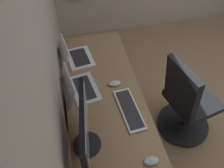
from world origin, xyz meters
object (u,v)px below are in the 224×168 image
object	(u,v)px
drawer_pedestal	(103,122)
mouse_spare	(115,83)
monitor_primary	(85,127)
laptop_leftmost	(78,87)
laptop_left	(73,56)
office_chair	(186,103)
mouse_main	(151,161)
keyboard_main	(129,109)

from	to	relation	value
drawer_pedestal	mouse_spare	bearing A→B (deg)	-50.54
monitor_primary	mouse_spare	distance (m)	0.64
laptop_leftmost	laptop_left	world-z (taller)	laptop_left
mouse_spare	office_chair	size ratio (longest dim) A/B	0.11
mouse_spare	laptop_left	bearing A→B (deg)	38.05
mouse_main	office_chair	world-z (taller)	office_chair
laptop_left	keyboard_main	bearing A→B (deg)	-151.99
laptop_leftmost	laptop_left	size ratio (longest dim) A/B	1.09
keyboard_main	office_chair	world-z (taller)	office_chair
laptop_leftmost	mouse_main	size ratio (longest dim) A/B	3.72
drawer_pedestal	mouse_spare	world-z (taller)	mouse_spare
keyboard_main	office_chair	xyz separation A→B (m)	(0.15, -0.63, -0.28)
drawer_pedestal	laptop_left	bearing A→B (deg)	18.68
drawer_pedestal	laptop_left	distance (m)	0.70
drawer_pedestal	monitor_primary	xyz separation A→B (m)	(-0.40, 0.17, 0.62)
drawer_pedestal	mouse_spare	size ratio (longest dim) A/B	6.68
monitor_primary	office_chair	world-z (taller)	monitor_primary
monitor_primary	mouse_main	xyz separation A→B (m)	(-0.22, -0.40, -0.22)
drawer_pedestal	keyboard_main	distance (m)	0.47
monitor_primary	laptop_leftmost	size ratio (longest dim) A/B	1.42
mouse_spare	drawer_pedestal	bearing A→B (deg)	129.46
mouse_spare	office_chair	bearing A→B (deg)	-101.92
keyboard_main	office_chair	distance (m)	0.71
laptop_left	mouse_spare	size ratio (longest dim) A/B	3.42
laptop_left	office_chair	bearing A→B (deg)	-118.70
monitor_primary	laptop_leftmost	xyz separation A→B (m)	(0.51, 0.00, -0.19)
laptop_left	mouse_main	size ratio (longest dim) A/B	3.42
mouse_main	mouse_spare	world-z (taller)	same
monitor_primary	drawer_pedestal	bearing A→B (deg)	-23.52
drawer_pedestal	mouse_main	bearing A→B (deg)	-159.94
monitor_primary	keyboard_main	size ratio (longest dim) A/B	1.28
drawer_pedestal	keyboard_main	xyz separation A→B (m)	(-0.17, -0.19, 0.39)
monitor_primary	laptop_left	size ratio (longest dim) A/B	1.55
monitor_primary	mouse_spare	size ratio (longest dim) A/B	5.29
keyboard_main	mouse_spare	xyz separation A→B (m)	(0.29, 0.05, 0.01)
keyboard_main	laptop_left	bearing A→B (deg)	28.01
mouse_main	laptop_leftmost	bearing A→B (deg)	28.94
laptop_leftmost	keyboard_main	size ratio (longest dim) A/B	0.90
laptop_leftmost	keyboard_main	world-z (taller)	laptop_leftmost
mouse_main	monitor_primary	bearing A→B (deg)	61.58
monitor_primary	office_chair	xyz separation A→B (m)	(0.37, -1.00, -0.51)
mouse_main	office_chair	distance (m)	0.89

